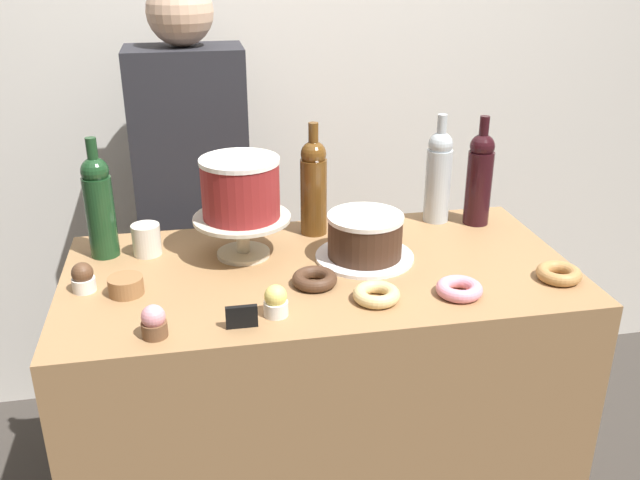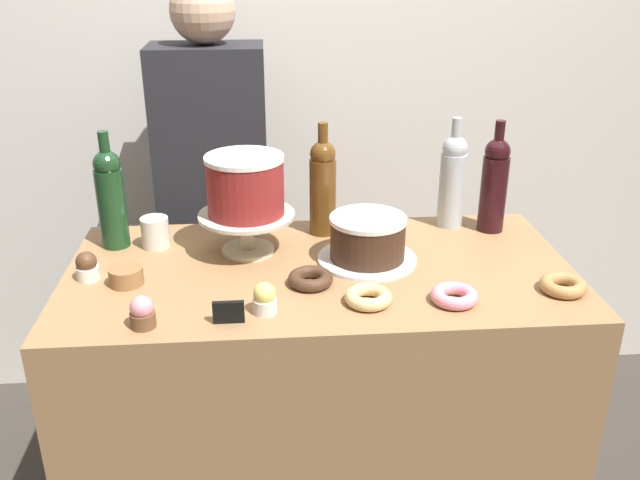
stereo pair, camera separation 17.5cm
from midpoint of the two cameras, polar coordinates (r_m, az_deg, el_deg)
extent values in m
cube|color=silver|center=(2.54, 0.31, 14.62)|extent=(6.00, 0.05, 2.60)
cube|color=#997047|center=(2.03, 2.55, -14.08)|extent=(1.31, 0.67, 0.91)
cylinder|color=beige|center=(1.88, -3.32, -0.88)|extent=(0.14, 0.14, 0.01)
cylinder|color=beige|center=(1.86, -3.36, 0.57)|extent=(0.04, 0.04, 0.09)
cylinder|color=beige|center=(1.84, -3.40, 2.02)|extent=(0.26, 0.26, 0.01)
cylinder|color=maroon|center=(1.81, -3.46, 4.33)|extent=(0.20, 0.20, 0.15)
cylinder|color=white|center=(1.79, -3.52, 6.73)|extent=(0.21, 0.21, 0.01)
cylinder|color=white|center=(1.84, 6.64, -1.62)|extent=(0.26, 0.26, 0.01)
cylinder|color=#3D2619|center=(1.82, 6.72, -0.01)|extent=(0.20, 0.20, 0.10)
cylinder|color=white|center=(1.79, 6.81, 1.66)|extent=(0.20, 0.20, 0.01)
cylinder|color=#B2BCC1|center=(2.07, 13.24, 3.98)|extent=(0.08, 0.08, 0.22)
sphere|color=#B2BCC1|center=(2.03, 13.57, 7.36)|extent=(0.07, 0.07, 0.07)
cylinder|color=#B2BCC1|center=(2.02, 13.70, 8.74)|extent=(0.03, 0.03, 0.08)
cylinder|color=#193D1E|center=(1.94, -14.36, 2.48)|extent=(0.08, 0.08, 0.22)
sphere|color=#193D1E|center=(1.90, -14.75, 6.07)|extent=(0.07, 0.07, 0.07)
cylinder|color=#193D1E|center=(1.88, -14.90, 7.54)|extent=(0.03, 0.03, 0.08)
cylinder|color=#5B3814|center=(1.97, 2.79, 3.54)|extent=(0.08, 0.08, 0.22)
sphere|color=#5B3814|center=(1.93, 2.87, 7.09)|extent=(0.07, 0.07, 0.07)
cylinder|color=#5B3814|center=(1.91, 2.90, 8.55)|extent=(0.03, 0.03, 0.08)
cylinder|color=black|center=(2.07, 16.51, 3.61)|extent=(0.08, 0.08, 0.22)
sphere|color=black|center=(2.03, 16.92, 6.98)|extent=(0.07, 0.07, 0.07)
cylinder|color=black|center=(2.02, 17.09, 8.36)|extent=(0.03, 0.03, 0.08)
cylinder|color=white|center=(1.79, -16.04, -2.70)|extent=(0.06, 0.06, 0.03)
sphere|color=brown|center=(1.78, -16.15, -1.80)|extent=(0.05, 0.05, 0.05)
cylinder|color=brown|center=(1.55, -11.30, -6.57)|extent=(0.06, 0.06, 0.03)
sphere|color=pink|center=(1.53, -11.40, -5.56)|extent=(0.05, 0.05, 0.05)
cylinder|color=white|center=(1.57, -1.40, -5.53)|extent=(0.06, 0.06, 0.03)
sphere|color=#EFDB6B|center=(1.56, -1.41, -4.53)|extent=(0.05, 0.05, 0.05)
torus|color=#E0C17F|center=(1.62, 7.13, -4.79)|extent=(0.11, 0.11, 0.03)
torus|color=pink|center=(1.67, 14.05, -4.58)|extent=(0.11, 0.11, 0.03)
torus|color=#472D1E|center=(1.70, 2.17, -3.29)|extent=(0.11, 0.11, 0.03)
torus|color=#B27F47|center=(1.80, 22.15, -3.57)|extent=(0.11, 0.11, 0.03)
cylinder|color=olive|center=(1.75, -12.95, -3.47)|extent=(0.08, 0.08, 0.01)
cylinder|color=olive|center=(1.74, -12.98, -3.15)|extent=(0.08, 0.08, 0.01)
cylinder|color=olive|center=(1.74, -13.01, -2.83)|extent=(0.08, 0.08, 0.01)
cylinder|color=olive|center=(1.73, -13.05, -2.50)|extent=(0.08, 0.08, 0.01)
cube|color=black|center=(1.53, -4.33, -6.06)|extent=(0.07, 0.01, 0.05)
cylinder|color=silver|center=(1.93, -10.98, 0.57)|extent=(0.08, 0.08, 0.08)
cube|color=black|center=(2.54, -6.11, -6.65)|extent=(0.28, 0.18, 0.85)
cube|color=#232328|center=(2.27, -6.87, 8.83)|extent=(0.36, 0.22, 0.55)
sphere|color=tan|center=(2.20, -7.37, 18.30)|extent=(0.20, 0.20, 0.20)
camera|label=1|loc=(0.09, -87.14, 1.25)|focal=38.68mm
camera|label=2|loc=(0.09, 92.86, -1.25)|focal=38.68mm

